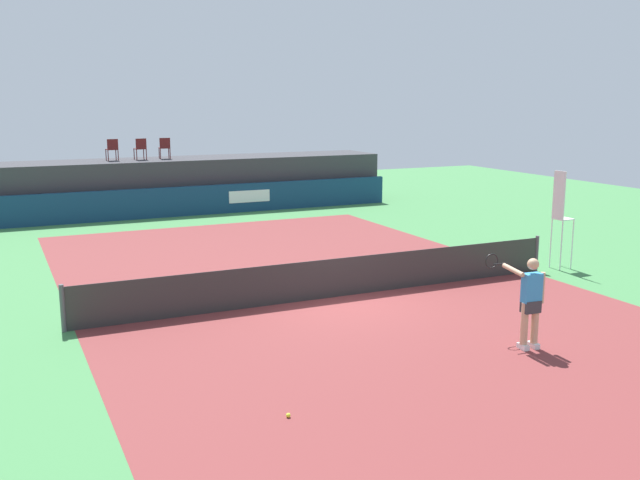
{
  "coord_description": "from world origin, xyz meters",
  "views": [
    {
      "loc": [
        -7.35,
        -14.92,
        4.7
      ],
      "look_at": [
        0.53,
        2.0,
        1.0
      ],
      "focal_mm": 40.09,
      "sensor_mm": 36.0,
      "label": 1
    }
  ],
  "objects_px": {
    "spectator_chair_far_left": "(112,149)",
    "tennis_ball": "(288,415)",
    "spectator_chair_left": "(140,148)",
    "net_post_far": "(537,254)",
    "tennis_player": "(530,300)",
    "umpire_chair": "(561,213)",
    "net_post_near": "(63,308)",
    "spectator_chair_center": "(165,147)"
  },
  "relations": [
    {
      "from": "umpire_chair",
      "to": "net_post_far",
      "type": "distance_m",
      "value": 1.33
    },
    {
      "from": "spectator_chair_left",
      "to": "net_post_near",
      "type": "distance_m",
      "value": 16.05
    },
    {
      "from": "spectator_chair_far_left",
      "to": "spectator_chair_left",
      "type": "height_order",
      "value": "same"
    },
    {
      "from": "net_post_near",
      "to": "tennis_player",
      "type": "bearing_deg",
      "value": -30.93
    },
    {
      "from": "net_post_far",
      "to": "tennis_ball",
      "type": "bearing_deg",
      "value": -149.88
    },
    {
      "from": "spectator_chair_far_left",
      "to": "spectator_chair_left",
      "type": "distance_m",
      "value": 1.13
    },
    {
      "from": "tennis_player",
      "to": "tennis_ball",
      "type": "xyz_separation_m",
      "value": [
        -5.33,
        -0.89,
        -0.92
      ]
    },
    {
      "from": "spectator_chair_center",
      "to": "net_post_far",
      "type": "height_order",
      "value": "spectator_chair_center"
    },
    {
      "from": "umpire_chair",
      "to": "tennis_ball",
      "type": "height_order",
      "value": "umpire_chair"
    },
    {
      "from": "net_post_far",
      "to": "tennis_player",
      "type": "height_order",
      "value": "tennis_player"
    },
    {
      "from": "umpire_chair",
      "to": "spectator_chair_left",
      "type": "bearing_deg",
      "value": 119.27
    },
    {
      "from": "net_post_far",
      "to": "net_post_near",
      "type": "bearing_deg",
      "value": 180.0
    },
    {
      "from": "net_post_near",
      "to": "net_post_far",
      "type": "height_order",
      "value": "same"
    },
    {
      "from": "net_post_far",
      "to": "tennis_ball",
      "type": "distance_m",
      "value": 11.3
    },
    {
      "from": "spectator_chair_left",
      "to": "net_post_far",
      "type": "relative_size",
      "value": 0.89
    },
    {
      "from": "spectator_chair_left",
      "to": "tennis_player",
      "type": "distance_m",
      "value": 20.32
    },
    {
      "from": "spectator_chair_center",
      "to": "tennis_ball",
      "type": "bearing_deg",
      "value": -98.27
    },
    {
      "from": "spectator_chair_left",
      "to": "umpire_chair",
      "type": "distance_m",
      "value": 17.46
    },
    {
      "from": "spectator_chair_far_left",
      "to": "umpire_chair",
      "type": "distance_m",
      "value": 18.1
    },
    {
      "from": "spectator_chair_far_left",
      "to": "tennis_ball",
      "type": "distance_m",
      "value": 21.12
    },
    {
      "from": "umpire_chair",
      "to": "tennis_ball",
      "type": "bearing_deg",
      "value": -151.75
    },
    {
      "from": "net_post_far",
      "to": "spectator_chair_center",
      "type": "bearing_deg",
      "value": 113.74
    },
    {
      "from": "tennis_ball",
      "to": "spectator_chair_far_left",
      "type": "bearing_deg",
      "value": 87.57
    },
    {
      "from": "spectator_chair_far_left",
      "to": "tennis_ball",
      "type": "xyz_separation_m",
      "value": [
        -0.89,
        -20.93,
        -2.66
      ]
    },
    {
      "from": "spectator_chair_left",
      "to": "spectator_chair_center",
      "type": "height_order",
      "value": "same"
    },
    {
      "from": "spectator_chair_far_left",
      "to": "tennis_player",
      "type": "bearing_deg",
      "value": -77.5
    },
    {
      "from": "spectator_chair_center",
      "to": "tennis_player",
      "type": "height_order",
      "value": "spectator_chair_center"
    },
    {
      "from": "spectator_chair_center",
      "to": "tennis_ball",
      "type": "height_order",
      "value": "spectator_chair_center"
    },
    {
      "from": "net_post_near",
      "to": "tennis_player",
      "type": "distance_m",
      "value": 9.3
    },
    {
      "from": "umpire_chair",
      "to": "spectator_chair_far_left",
      "type": "bearing_deg",
      "value": 122.29
    },
    {
      "from": "spectator_chair_far_left",
      "to": "tennis_player",
      "type": "height_order",
      "value": "spectator_chair_far_left"
    },
    {
      "from": "net_post_near",
      "to": "net_post_far",
      "type": "bearing_deg",
      "value": 0.0
    },
    {
      "from": "net_post_far",
      "to": "tennis_player",
      "type": "relative_size",
      "value": 0.56
    },
    {
      "from": "spectator_chair_center",
      "to": "tennis_ball",
      "type": "relative_size",
      "value": 13.06
    },
    {
      "from": "spectator_chair_far_left",
      "to": "umpire_chair",
      "type": "bearing_deg",
      "value": -57.71
    },
    {
      "from": "spectator_chair_far_left",
      "to": "spectator_chair_center",
      "type": "relative_size",
      "value": 1.0
    },
    {
      "from": "spectator_chair_far_left",
      "to": "umpire_chair",
      "type": "xyz_separation_m",
      "value": [
        9.65,
        -15.27,
        -1.11
      ]
    },
    {
      "from": "spectator_chair_far_left",
      "to": "net_post_near",
      "type": "distance_m",
      "value": 15.82
    },
    {
      "from": "spectator_chair_far_left",
      "to": "spectator_chair_center",
      "type": "xyz_separation_m",
      "value": [
        2.16,
        0.01,
        0.0
      ]
    },
    {
      "from": "spectator_chair_far_left",
      "to": "spectator_chair_center",
      "type": "distance_m",
      "value": 2.16
    },
    {
      "from": "net_post_near",
      "to": "spectator_chair_far_left",
      "type": "bearing_deg",
      "value": 77.0
    },
    {
      "from": "umpire_chair",
      "to": "tennis_player",
      "type": "xyz_separation_m",
      "value": [
        -5.21,
        -4.77,
        -0.63
      ]
    }
  ]
}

